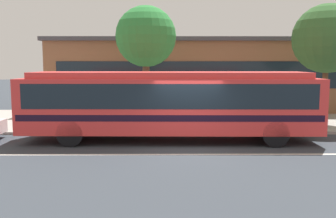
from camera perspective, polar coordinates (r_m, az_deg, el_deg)
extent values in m
plane|color=#343A41|center=(13.80, 3.12, -6.12)|extent=(120.00, 120.00, 0.00)
cube|color=#A29990|center=(20.49, 1.95, -1.64)|extent=(60.00, 8.00, 0.12)
cube|color=silver|center=(13.03, 3.34, -6.91)|extent=(56.00, 0.16, 0.01)
cube|color=red|center=(14.98, 0.24, 0.68)|extent=(11.72, 2.64, 2.12)
cube|color=#DE3937|center=(14.90, 0.24, 5.19)|extent=(10.78, 2.33, 0.24)
cube|color=#19232D|center=(14.94, 0.24, 2.30)|extent=(11.02, 2.65, 0.93)
cube|color=black|center=(15.03, 0.24, -0.76)|extent=(11.48, 2.66, 0.24)
cube|color=#19232D|center=(15.99, 21.48, 2.12)|extent=(0.16, 2.14, 1.02)
cylinder|color=black|center=(16.63, 14.09, -2.32)|extent=(1.00, 0.30, 1.00)
cylinder|color=black|center=(14.59, 16.03, -3.67)|extent=(1.00, 0.30, 1.00)
cylinder|color=black|center=(16.63, -12.73, -2.29)|extent=(1.00, 0.30, 1.00)
cylinder|color=black|center=(14.58, -14.67, -3.63)|extent=(1.00, 0.30, 1.00)
cylinder|color=#2B2748|center=(18.37, 1.40, -1.06)|extent=(0.14, 0.14, 0.88)
cylinder|color=#2B2748|center=(18.46, 1.83, -1.02)|extent=(0.14, 0.14, 0.88)
cylinder|color=#C42D3E|center=(18.33, 1.62, 1.23)|extent=(0.46, 0.46, 0.58)
sphere|color=#C4B08B|center=(18.29, 1.63, 2.48)|extent=(0.22, 0.22, 0.22)
cylinder|color=gray|center=(17.57, 14.53, 0.65)|extent=(0.08, 0.08, 2.28)
cube|color=yellow|center=(17.49, 14.62, 3.71)|extent=(0.08, 0.44, 0.56)
cylinder|color=brown|center=(18.72, -3.34, 2.76)|extent=(0.34, 0.34, 3.27)
sphere|color=#2E8339|center=(18.71, -3.40, 10.97)|extent=(2.98, 2.98, 2.98)
cylinder|color=brown|center=(20.07, 22.69, 2.17)|extent=(0.27, 0.27, 3.03)
sphere|color=#33622D|center=(20.05, 23.06, 9.84)|extent=(3.35, 3.35, 3.35)
cube|color=brown|center=(26.14, 4.83, 4.95)|extent=(19.10, 7.73, 4.44)
cube|color=#19232D|center=(22.27, 5.75, 5.17)|extent=(17.58, 0.04, 1.60)
cube|color=#444248|center=(26.16, 4.89, 10.08)|extent=(19.50, 8.13, 0.24)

